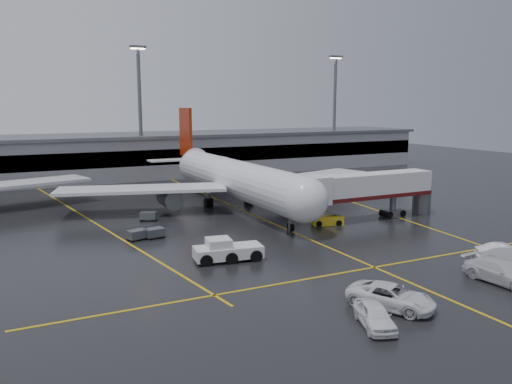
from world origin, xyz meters
name	(u,v)px	position (x,y,z in m)	size (l,w,h in m)	color
ground	(263,219)	(0.00, 0.00, 0.00)	(220.00, 220.00, 0.00)	black
apron_line_centre	(263,219)	(0.00, 0.00, 0.01)	(0.25, 90.00, 0.02)	gold
apron_line_stop	(374,267)	(0.00, -22.00, 0.01)	(60.00, 0.25, 0.02)	gold
apron_line_left	(89,219)	(-20.00, 10.00, 0.01)	(0.25, 70.00, 0.02)	gold
apron_line_right	(334,196)	(18.00, 10.00, 0.01)	(0.25, 70.00, 0.02)	gold
terminal	(159,154)	(0.00, 47.93, 4.32)	(122.00, 19.00, 8.60)	gray
light_mast_mid	(140,105)	(-5.00, 42.00, 14.47)	(3.00, 1.20, 25.45)	#595B60
light_mast_right	(335,105)	(40.00, 42.00, 14.47)	(3.00, 1.20, 25.45)	#595B60
main_airliner	(232,177)	(0.00, 9.70, 4.21)	(48.80, 45.60, 14.10)	silver
jet_bridge	(368,189)	(11.87, -6.00, 3.93)	(19.90, 3.40, 6.05)	silver
pushback_tractor	(226,251)	(-11.13, -14.14, 0.91)	(6.68, 3.57, 2.28)	silver
belt_loader	(327,220)	(5.69, -6.12, 0.58)	(4.02, 2.67, 2.35)	gold
service_van_a	(391,297)	(-5.05, -29.98, 0.87)	(2.89, 6.27, 1.74)	white
service_van_b	(502,272)	(6.66, -29.89, 0.93)	(2.61, 6.41, 1.86)	silver
service_van_c	(506,254)	(11.86, -26.24, 0.86)	(1.81, 5.19, 1.71)	silver
service_van_d	(375,315)	(-8.13, -31.95, 0.79)	(1.86, 4.61, 1.57)	white
baggage_cart_a	(155,233)	(-14.96, -3.07, 0.63)	(2.21, 1.65, 1.12)	#595B60
baggage_cart_b	(137,234)	(-16.86, -2.99, 0.63)	(2.27, 1.78, 1.12)	#595B60
baggage_cart_c	(148,216)	(-13.33, 5.78, 0.63)	(2.37, 2.04, 1.12)	#595B60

